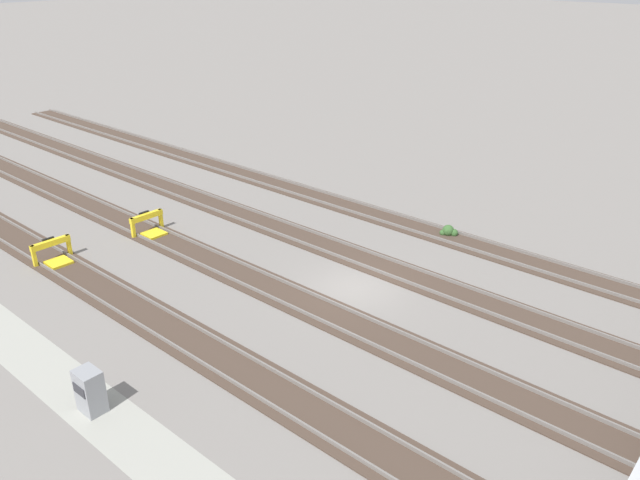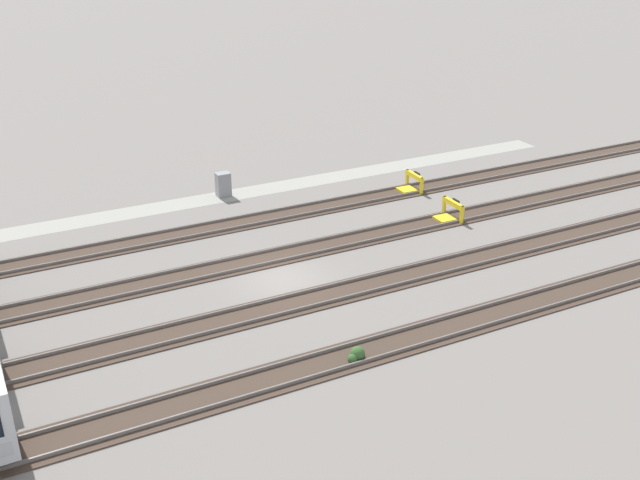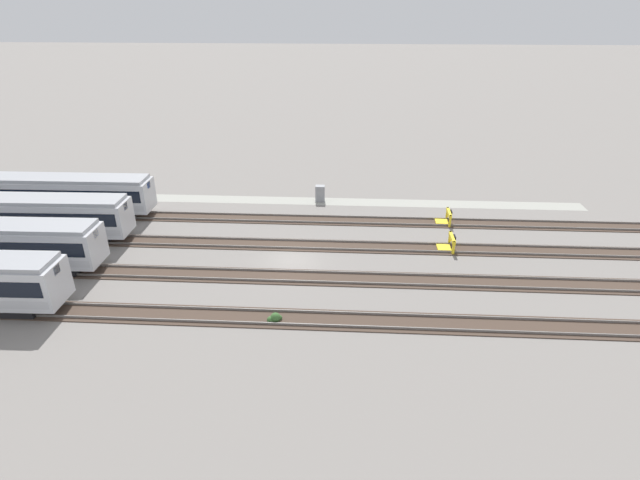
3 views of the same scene
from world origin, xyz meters
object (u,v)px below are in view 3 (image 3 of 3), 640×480
at_px(bumper_stop_nearest_track, 446,218).
at_px(subway_car_back_row_centre, 54,194).
at_px(subway_car_front_row_leftmost, 20,216).
at_px(weed_clump, 275,318).
at_px(bumper_stop_near_inner_track, 448,243).
at_px(electrical_cabinet, 320,193).

bearing_deg(bumper_stop_nearest_track, subway_car_back_row_centre, 0.05).
bearing_deg(subway_car_front_row_leftmost, subway_car_back_row_centre, -90.00).
height_order(subway_car_front_row_leftmost, weed_clump, subway_car_front_row_leftmost).
bearing_deg(bumper_stop_near_inner_track, weed_clump, 40.45).
bearing_deg(bumper_stop_nearest_track, subway_car_front_row_leftmost, 8.31).
height_order(bumper_stop_nearest_track, electrical_cabinet, electrical_cabinet).
xyz_separation_m(subway_car_front_row_leftmost, subway_car_back_row_centre, (-0.00, -5.18, 0.00)).
relative_size(bumper_stop_nearest_track, weed_clump, 2.18).
xyz_separation_m(subway_car_front_row_leftmost, weed_clump, (-22.54, 10.64, -1.80)).
bearing_deg(electrical_cabinet, bumper_stop_nearest_track, 157.57).
xyz_separation_m(bumper_stop_near_inner_track, weed_clump, (12.51, 10.66, -0.27)).
distance_m(bumper_stop_nearest_track, electrical_cabinet, 12.46).
height_order(electrical_cabinet, weed_clump, electrical_cabinet).
xyz_separation_m(subway_car_back_row_centre, electrical_cabinet, (-24.19, -4.78, -1.24)).
distance_m(bumper_stop_near_inner_track, weed_clump, 16.44).
relative_size(subway_car_back_row_centre, bumper_stop_nearest_track, 8.98).
relative_size(subway_car_back_row_centre, bumper_stop_near_inner_track, 9.00).
distance_m(subway_car_back_row_centre, bumper_stop_near_inner_track, 35.46).
bearing_deg(subway_car_back_row_centre, electrical_cabinet, -168.82).
distance_m(bumper_stop_nearest_track, weed_clump, 20.60).
xyz_separation_m(subway_car_back_row_centre, weed_clump, (-22.54, 15.83, -1.80)).
bearing_deg(bumper_stop_near_inner_track, bumper_stop_nearest_track, -97.09).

